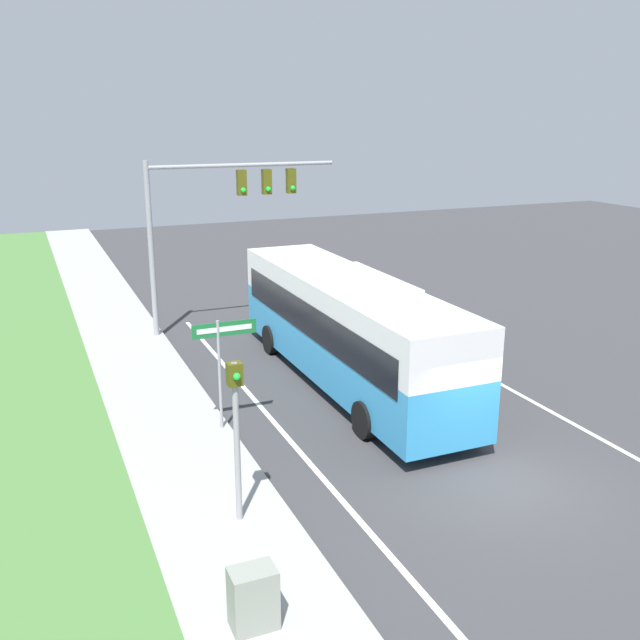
% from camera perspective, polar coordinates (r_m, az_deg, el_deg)
% --- Properties ---
extents(ground_plane, '(80.00, 80.00, 0.00)m').
position_cam_1_polar(ground_plane, '(16.70, 14.22, -12.32)').
color(ground_plane, '#38383A').
extents(sidewalk, '(2.80, 80.00, 0.12)m').
position_cam_1_polar(sidewalk, '(14.21, -7.17, -17.13)').
color(sidewalk, '#9E9E99').
rests_on(sidewalk, ground_plane).
extents(grass_verge, '(3.60, 80.00, 0.10)m').
position_cam_1_polar(grass_verge, '(13.89, -20.71, -19.10)').
color(grass_verge, '#477538').
rests_on(grass_verge, ground_plane).
extents(lane_divider_near, '(0.14, 30.00, 0.01)m').
position_cam_1_polar(lane_divider_near, '(15.01, 2.76, -15.27)').
color(lane_divider_near, silver).
rests_on(lane_divider_near, ground_plane).
extents(lane_divider_far, '(0.14, 30.00, 0.01)m').
position_cam_1_polar(lane_divider_far, '(18.93, 23.09, -9.62)').
color(lane_divider_far, silver).
rests_on(lane_divider_far, ground_plane).
extents(bus, '(2.63, 11.49, 3.46)m').
position_cam_1_polar(bus, '(20.97, 2.17, -0.30)').
color(bus, '#3393D1').
rests_on(bus, ground_plane).
extents(signal_gantry, '(7.01, 0.41, 6.30)m').
position_cam_1_polar(signal_gantry, '(26.04, -8.18, 9.07)').
color(signal_gantry, '#939399').
rests_on(signal_gantry, ground_plane).
extents(pedestrian_signal, '(0.28, 0.34, 3.39)m').
position_cam_1_polar(pedestrian_signal, '(13.72, -6.72, -7.79)').
color(pedestrian_signal, '#939399').
rests_on(pedestrian_signal, ground_plane).
extents(street_sign, '(1.64, 0.08, 2.96)m').
position_cam_1_polar(street_sign, '(17.86, -7.83, -2.64)').
color(street_sign, '#939399').
rests_on(street_sign, ground_plane).
extents(utility_cabinet, '(0.72, 0.50, 1.01)m').
position_cam_1_polar(utility_cabinet, '(11.87, -5.36, -21.29)').
color(utility_cabinet, gray).
rests_on(utility_cabinet, sidewalk).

